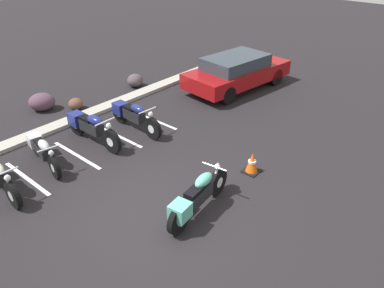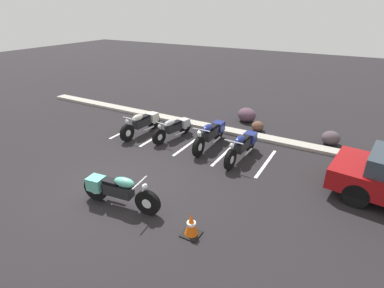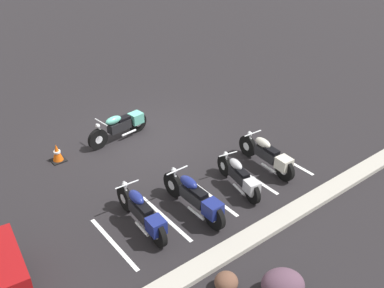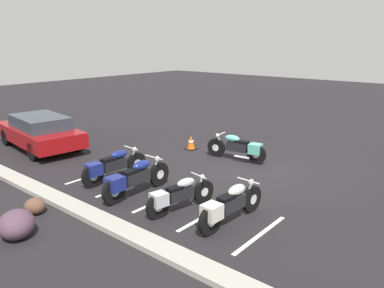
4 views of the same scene
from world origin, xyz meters
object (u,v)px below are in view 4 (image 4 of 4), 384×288
object	(u,v)px
motorcycle_teal_featured	(239,147)
landscape_rock_0	(16,224)
parked_bike_3	(112,166)
landscape_rock_1	(35,206)
parked_bike_2	(134,178)
parked_bike_1	(178,195)
car_red	(40,131)
parked_bike_0	(229,205)
traffic_cone	(191,143)

from	to	relation	value
motorcycle_teal_featured	landscape_rock_0	size ratio (longest dim) A/B	2.55
parked_bike_3	landscape_rock_1	world-z (taller)	parked_bike_3
parked_bike_3	parked_bike_2	bearing A→B (deg)	-100.61
parked_bike_1	car_red	bearing A→B (deg)	95.54
car_red	landscape_rock_0	bearing A→B (deg)	154.12
car_red	parked_bike_1	bearing A→B (deg)	-178.53
parked_bike_3	parked_bike_0	bearing A→B (deg)	-87.57
car_red	landscape_rock_0	world-z (taller)	car_red
landscape_rock_0	parked_bike_1	bearing A→B (deg)	-119.53
parked_bike_1	traffic_cone	bearing A→B (deg)	47.63
parked_bike_1	car_red	size ratio (longest dim) A/B	0.44
motorcycle_teal_featured	car_red	size ratio (longest dim) A/B	0.49
landscape_rock_0	traffic_cone	xyz separation A→B (m)	(1.47, -7.43, -0.04)
motorcycle_teal_featured	landscape_rock_0	distance (m)	7.45
parked_bike_1	parked_bike_2	bearing A→B (deg)	102.32
parked_bike_1	landscape_rock_0	bearing A→B (deg)	161.43
parked_bike_3	parked_bike_1	bearing A→B (deg)	-92.65
motorcycle_teal_featured	landscape_rock_0	xyz separation A→B (m)	(0.68, 7.42, -0.16)
landscape_rock_0	parked_bike_2	bearing A→B (deg)	-94.30
landscape_rock_0	traffic_cone	bearing A→B (deg)	-78.81
parked_bike_2	landscape_rock_1	world-z (taller)	parked_bike_2
car_red	landscape_rock_1	world-z (taller)	car_red
parked_bike_3	landscape_rock_1	bearing A→B (deg)	-169.74
car_red	landscape_rock_1	size ratio (longest dim) A/B	9.14
motorcycle_teal_featured	parked_bike_2	distance (m)	4.38
landscape_rock_0	landscape_rock_1	xyz separation A→B (m)	(0.77, -0.80, -0.10)
parked_bike_0	landscape_rock_0	bearing A→B (deg)	140.68
landscape_rock_1	parked_bike_3	bearing A→B (deg)	-82.84
landscape_rock_0	parked_bike_0	bearing A→B (deg)	-132.63
parked_bike_2	landscape_rock_1	bearing A→B (deg)	155.59
parked_bike_1	car_red	distance (m)	7.75
landscape_rock_1	traffic_cone	bearing A→B (deg)	-83.97
motorcycle_teal_featured	parked_bike_3	xyz separation A→B (m)	(1.78, 4.03, 0.01)
parked_bike_1	traffic_cone	world-z (taller)	parked_bike_1
parked_bike_1	landscape_rock_1	world-z (taller)	parked_bike_1
motorcycle_teal_featured	parked_bike_1	bearing A→B (deg)	97.01
parked_bike_1	parked_bike_2	world-z (taller)	parked_bike_2
motorcycle_teal_featured	parked_bike_3	bearing A→B (deg)	59.27
parked_bike_1	parked_bike_2	xyz separation A→B (m)	(1.53, 0.04, 0.07)
parked_bike_3	landscape_rock_0	world-z (taller)	parked_bike_3
landscape_rock_1	parked_bike_2	bearing A→B (deg)	-113.89
parked_bike_1	motorcycle_teal_featured	bearing A→B (deg)	24.91
parked_bike_1	parked_bike_2	distance (m)	1.53
parked_bike_0	car_red	world-z (taller)	car_red
motorcycle_teal_featured	parked_bike_0	bearing A→B (deg)	113.41
parked_bike_3	traffic_cone	distance (m)	4.07
car_red	traffic_cone	bearing A→B (deg)	-134.31
motorcycle_teal_featured	parked_bike_1	distance (m)	4.45
motorcycle_teal_featured	landscape_rock_0	world-z (taller)	motorcycle_teal_featured
landscape_rock_1	traffic_cone	size ratio (longest dim) A/B	0.88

